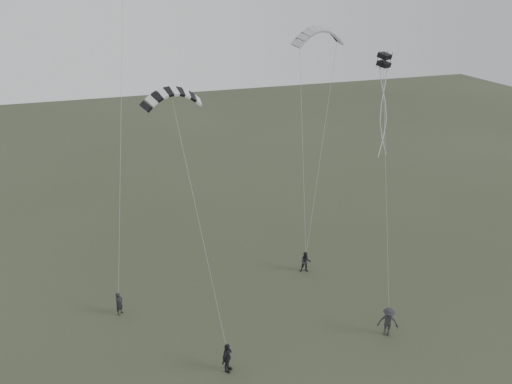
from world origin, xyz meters
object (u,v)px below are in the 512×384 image
object	(u,v)px
flyer_left	(119,304)
flyer_right	(306,262)
kite_pale_large	(319,29)
kite_box	(384,60)
flyer_center	(227,358)
flyer_far	(388,322)
kite_striped	(172,91)

from	to	relation	value
flyer_left	flyer_right	xyz separation A→B (m)	(13.06, 0.86, 0.02)
kite_pale_large	kite_box	size ratio (longest dim) A/B	5.96
kite_pale_large	flyer_center	bearing A→B (deg)	-138.57
flyer_center	kite_box	world-z (taller)	kite_box
flyer_far	kite_pale_large	world-z (taller)	kite_pale_large
flyer_left	flyer_far	distance (m)	16.44
kite_pale_large	flyer_left	bearing A→B (deg)	-166.49
flyer_left	flyer_center	bearing A→B (deg)	-96.41
flyer_right	flyer_center	xyz separation A→B (m)	(-7.95, -7.78, 0.09)
flyer_far	flyer_right	bearing A→B (deg)	131.21
flyer_center	flyer_far	size ratio (longest dim) A/B	0.93
flyer_far	kite_striped	distance (m)	18.03
kite_pale_large	kite_box	world-z (taller)	kite_pale_large
flyer_right	flyer_far	distance (m)	8.12
flyer_left	flyer_far	world-z (taller)	flyer_far
flyer_right	flyer_far	bearing A→B (deg)	-61.19
flyer_right	flyer_center	bearing A→B (deg)	-119.54
flyer_left	kite_pale_large	distance (m)	23.42
flyer_far	flyer_center	bearing A→B (deg)	-152.36
flyer_left	kite_striped	size ratio (longest dim) A/B	0.47
flyer_center	flyer_right	bearing A→B (deg)	-4.58
flyer_left	kite_striped	xyz separation A→B (m)	(4.02, -0.93, 13.23)
flyer_left	flyer_right	world-z (taller)	flyer_right
flyer_center	kite_pale_large	bearing A→B (deg)	2.70
kite_pale_large	kite_striped	distance (m)	14.77
flyer_far	kite_striped	xyz separation A→B (m)	(-10.82, 6.13, 13.05)
flyer_far	kite_box	distance (m)	15.03
flyer_center	flyer_far	world-z (taller)	flyer_far
flyer_left	kite_pale_large	size ratio (longest dim) A/B	0.37
kite_pale_large	kite_striped	xyz separation A→B (m)	(-12.19, -8.06, -2.08)
flyer_far	flyer_left	bearing A→B (deg)	-176.96
flyer_right	flyer_center	size ratio (longest dim) A/B	0.89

